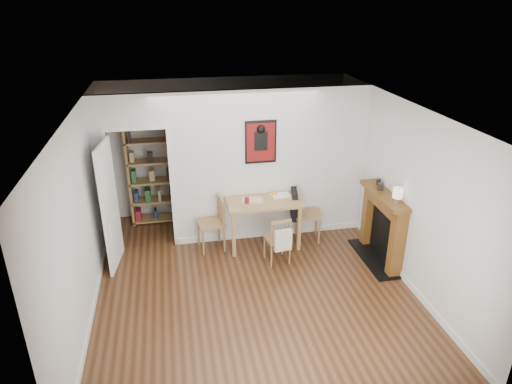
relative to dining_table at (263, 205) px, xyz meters
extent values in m
plane|color=#53311A|center=(-0.39, -1.10, -0.74)|extent=(5.20, 5.20, 0.00)
plane|color=silver|center=(-0.39, 1.50, 0.56)|extent=(4.50, 0.00, 4.50)
plane|color=silver|center=(-0.39, -3.70, 0.56)|extent=(4.50, 0.00, 4.50)
plane|color=silver|center=(-2.64, -1.10, 0.56)|extent=(0.00, 5.20, 5.20)
plane|color=silver|center=(1.86, -1.10, 0.56)|extent=(0.00, 5.20, 5.20)
plane|color=silver|center=(-0.39, -1.10, 1.86)|extent=(5.20, 5.20, 0.00)
cube|color=silver|center=(0.18, 0.30, 0.56)|extent=(3.35, 0.10, 2.60)
cube|color=silver|center=(-2.52, 0.30, 0.56)|extent=(0.25, 0.10, 2.60)
cube|color=silver|center=(-1.94, 0.30, 1.59)|extent=(0.90, 0.10, 0.55)
cube|color=silver|center=(-2.42, 0.30, 0.29)|extent=(0.06, 0.14, 2.05)
cube|color=silver|center=(-1.46, 0.30, 0.29)|extent=(0.06, 0.14, 2.05)
cube|color=silver|center=(0.18, 0.24, -0.69)|extent=(3.35, 0.02, 0.10)
cube|color=silver|center=(-2.63, -1.70, -0.69)|extent=(0.02, 4.00, 0.10)
cube|color=silver|center=(1.85, -1.70, -0.69)|extent=(0.02, 4.00, 0.10)
cube|color=white|center=(-2.41, -0.17, 0.26)|extent=(0.15, 0.80, 2.00)
cube|color=black|center=(0.01, 0.24, 1.01)|extent=(0.52, 0.02, 0.72)
cube|color=#650D0E|center=(0.01, 0.22, 1.01)|extent=(0.46, 0.00, 0.64)
cube|color=#A9844F|center=(0.00, 0.00, 0.08)|extent=(1.23, 0.78, 0.04)
cube|color=#A9844F|center=(-0.55, -0.32, -0.34)|extent=(0.06, 0.06, 0.79)
cube|color=#A9844F|center=(0.55, -0.32, -0.34)|extent=(0.06, 0.06, 0.79)
cube|color=#A9844F|center=(-0.55, 0.32, -0.34)|extent=(0.06, 0.06, 0.79)
cube|color=#A9844F|center=(0.55, 0.32, -0.34)|extent=(0.06, 0.06, 0.79)
cube|color=black|center=(0.55, 0.05, -0.07)|extent=(0.18, 0.40, 0.50)
cube|color=beige|center=(0.14, -0.80, -0.23)|extent=(0.28, 0.13, 0.35)
cube|color=#A9844F|center=(-2.22, 1.24, 0.27)|extent=(0.04, 0.34, 2.02)
cube|color=#A9844F|center=(-1.41, 1.24, 0.27)|extent=(0.04, 0.34, 2.02)
cube|color=#A9844F|center=(-1.81, 1.24, -0.69)|extent=(0.85, 0.34, 0.03)
cube|color=#A9844F|center=(-1.81, 1.24, 0.07)|extent=(0.85, 0.34, 0.03)
cube|color=#A9844F|center=(-1.81, 1.24, 1.24)|extent=(0.85, 0.34, 0.03)
cube|color=maroon|center=(-1.81, 1.24, 0.27)|extent=(0.74, 0.28, 0.28)
cube|color=brown|center=(1.76, -1.34, -0.19)|extent=(0.20, 0.16, 1.10)
cube|color=brown|center=(1.76, -0.35, -0.19)|extent=(0.20, 0.16, 1.10)
cube|color=brown|center=(1.73, -0.85, 0.39)|extent=(0.30, 1.21, 0.06)
cube|color=brown|center=(1.76, -0.85, 0.26)|extent=(0.20, 0.85, 0.20)
cube|color=black|center=(1.82, -0.85, -0.29)|extent=(0.08, 0.81, 0.88)
cube|color=black|center=(1.70, -0.85, -0.72)|extent=(0.45, 1.25, 0.03)
cylinder|color=maroon|center=(-0.29, -0.10, 0.15)|extent=(0.08, 0.08, 0.10)
sphere|color=orange|center=(0.22, 0.11, 0.14)|extent=(0.08, 0.08, 0.08)
cube|color=beige|center=(-0.18, 0.00, 0.10)|extent=(0.40, 0.33, 0.00)
cube|color=silver|center=(0.32, 0.08, 0.11)|extent=(0.33, 0.26, 0.02)
cylinder|color=silver|center=(1.74, -1.20, 0.47)|extent=(0.07, 0.07, 0.09)
cylinder|color=beige|center=(1.74, -1.20, 0.58)|extent=(0.15, 0.15, 0.15)
cylinder|color=black|center=(1.72, -0.71, 0.48)|extent=(0.09, 0.09, 0.11)
cylinder|color=black|center=(1.78, -0.49, 0.47)|extent=(0.08, 0.08, 0.09)
camera|label=1|loc=(-1.44, -6.73, 3.24)|focal=32.00mm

